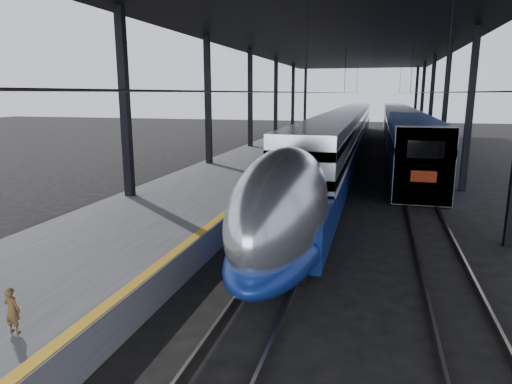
% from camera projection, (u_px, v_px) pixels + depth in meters
% --- Properties ---
extents(ground, '(160.00, 160.00, 0.00)m').
position_uv_depth(ground, '(215.00, 270.00, 14.40)').
color(ground, black).
rests_on(ground, ground).
extents(platform, '(6.00, 80.00, 1.00)m').
position_uv_depth(platform, '(262.00, 161.00, 34.06)').
color(platform, '#4C4C4F').
rests_on(platform, ground).
extents(yellow_strip, '(0.30, 80.00, 0.01)m').
position_uv_depth(yellow_strip, '(299.00, 156.00, 33.25)').
color(yellow_strip, orange).
rests_on(yellow_strip, platform).
extents(rails, '(6.52, 80.00, 0.16)m').
position_uv_depth(rails, '(372.00, 171.00, 32.14)').
color(rails, slate).
rests_on(rails, ground).
extents(canopy, '(18.00, 75.00, 9.47)m').
position_uv_depth(canopy, '(340.00, 38.00, 30.87)').
color(canopy, black).
rests_on(canopy, ground).
extents(tgv_train, '(2.77, 65.20, 3.98)m').
position_uv_depth(tgv_train, '(345.00, 135.00, 40.15)').
color(tgv_train, silver).
rests_on(tgv_train, ground).
extents(second_train, '(2.84, 56.05, 3.91)m').
position_uv_depth(second_train, '(400.00, 127.00, 47.66)').
color(second_train, navy).
rests_on(second_train, ground).
extents(child, '(0.34, 0.23, 0.91)m').
position_uv_depth(child, '(12.00, 310.00, 8.62)').
color(child, '#4F351A').
rests_on(child, platform).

